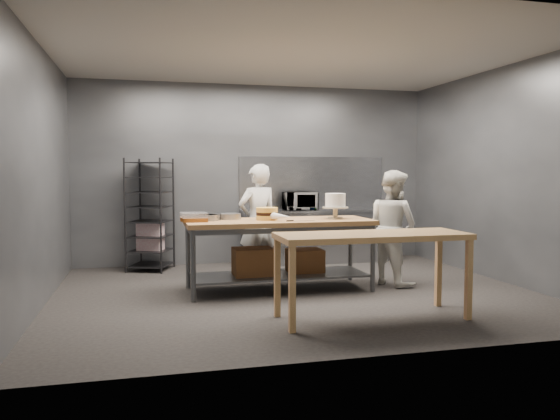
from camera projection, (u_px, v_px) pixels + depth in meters
name	position (u px, v px, depth m)	size (l,w,h in m)	color
ground	(296.00, 292.00, 6.97)	(6.00, 6.00, 0.00)	black
back_wall	(256.00, 174.00, 9.28)	(6.00, 0.04, 3.00)	#4C4F54
work_table	(278.00, 246.00, 7.08)	(2.40, 0.90, 0.92)	#9B693E
near_counter	(372.00, 241.00, 5.69)	(2.00, 0.70, 0.90)	olive
back_counter	(318.00, 236.00, 9.29)	(2.60, 0.60, 0.90)	slate
splashback_panel	(313.00, 183.00, 9.52)	(2.60, 0.02, 0.90)	slate
speed_rack	(150.00, 216.00, 8.51)	(0.80, 0.82, 1.75)	black
chef_behind	(258.00, 222.00, 7.79)	(0.60, 0.39, 1.65)	silver
chef_right	(393.00, 227.00, 7.44)	(0.76, 0.59, 1.56)	white
microwave	(300.00, 201.00, 9.17)	(0.54, 0.37, 0.30)	black
frosted_cake_stand	(335.00, 202.00, 7.20)	(0.34, 0.34, 0.33)	#BBB096
layer_cake	(267.00, 214.00, 7.01)	(0.28, 0.28, 0.16)	#F0BE4C
cake_pans	(215.00, 217.00, 7.03)	(0.59, 0.41, 0.07)	gray
piping_bag	(279.00, 216.00, 6.86)	(0.12, 0.12, 0.38)	white
offset_spatula	(297.00, 221.00, 6.84)	(0.36, 0.02, 0.02)	slate
pastry_clamshells	(194.00, 217.00, 6.80)	(0.33, 0.34, 0.11)	#9F621F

